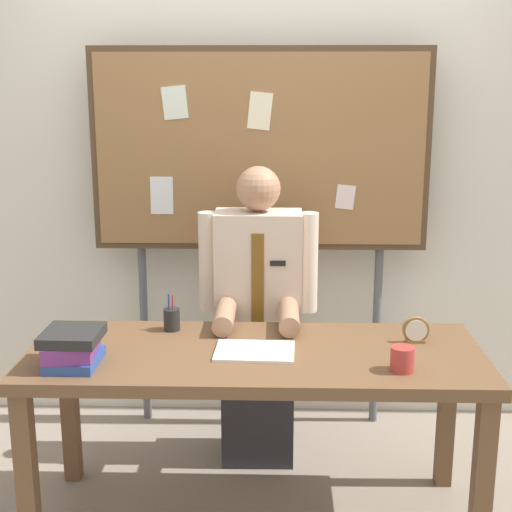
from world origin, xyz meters
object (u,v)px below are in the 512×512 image
object	(u,v)px
person	(258,327)
desk_clock	(416,331)
coffee_mug	(402,359)
book_stack	(72,347)
open_notebook	(254,351)
desk	(255,372)
pen_holder	(172,319)
bulletin_board	(260,155)

from	to	relation	value
person	desk_clock	bearing A→B (deg)	-32.35
person	coffee_mug	bearing A→B (deg)	-52.54
coffee_mug	book_stack	bearing A→B (deg)	178.88
open_notebook	desk	bearing A→B (deg)	81.33
book_stack	desk_clock	distance (m)	1.37
desk_clock	coffee_mug	bearing A→B (deg)	-109.08
pen_holder	coffee_mug	bearing A→B (deg)	-24.95
person	desk_clock	world-z (taller)	person
bulletin_board	open_notebook	bearing A→B (deg)	-90.17
person	book_stack	size ratio (longest dim) A/B	5.89
bulletin_board	coffee_mug	world-z (taller)	bulletin_board
book_stack	coffee_mug	xyz separation A→B (m)	(1.24, -0.02, -0.02)
coffee_mug	desk	bearing A→B (deg)	161.11
desk	book_stack	bearing A→B (deg)	-166.47
book_stack	open_notebook	distance (m)	0.70
open_notebook	coffee_mug	world-z (taller)	coffee_mug
bulletin_board	coffee_mug	xyz separation A→B (m)	(0.55, -1.08, -0.64)
desk	open_notebook	distance (m)	0.10
book_stack	desk_clock	size ratio (longest dim) A/B	2.23
person	open_notebook	distance (m)	0.56
desk_clock	coffee_mug	world-z (taller)	desk_clock
person	pen_holder	xyz separation A→B (m)	(-0.37, -0.29, 0.14)
bulletin_board	book_stack	size ratio (longest dim) A/B	8.10
person	open_notebook	world-z (taller)	person
desk	desk_clock	xyz separation A→B (m)	(0.66, 0.12, 0.14)
person	bulletin_board	bearing A→B (deg)	90.06
person	book_stack	world-z (taller)	person
person	open_notebook	bearing A→B (deg)	-90.32
desk	pen_holder	size ratio (longest dim) A/B	11.38
desk	desk_clock	bearing A→B (deg)	9.96
open_notebook	desk_clock	bearing A→B (deg)	11.59
open_notebook	desk_clock	size ratio (longest dim) A/B	2.88
coffee_mug	desk_clock	bearing A→B (deg)	70.92
desk_clock	pen_holder	distance (m)	1.03
desk	pen_holder	bearing A→B (deg)	146.93
desk_clock	pen_holder	xyz separation A→B (m)	(-1.02, 0.12, -0.00)
book_stack	bulletin_board	bearing A→B (deg)	57.00
open_notebook	bulletin_board	bearing A→B (deg)	89.83
bulletin_board	book_stack	world-z (taller)	bulletin_board
desk	book_stack	distance (m)	0.72
book_stack	coffee_mug	bearing A→B (deg)	-1.12
book_stack	pen_holder	world-z (taller)	pen_holder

